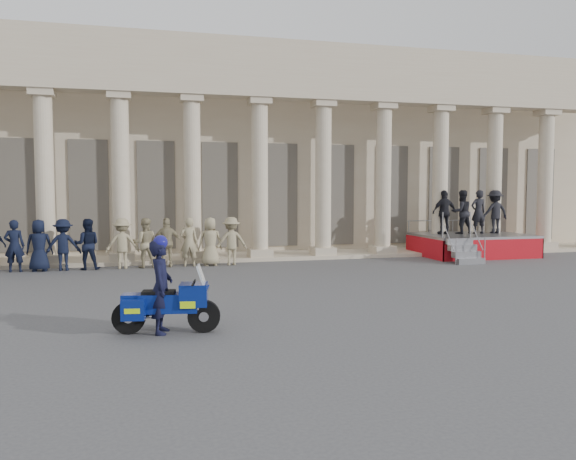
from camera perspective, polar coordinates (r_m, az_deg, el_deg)
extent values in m
plane|color=#444446|center=(14.14, -1.63, -7.12)|extent=(90.00, 90.00, 0.00)
cube|color=tan|center=(28.75, -8.24, 7.49)|extent=(40.00, 10.00, 9.00)
cube|color=tan|center=(22.70, -6.49, -2.74)|extent=(40.00, 2.60, 0.15)
cube|color=tan|center=(22.13, -6.34, 14.56)|extent=(35.80, 1.00, 1.00)
cube|color=tan|center=(22.36, -6.36, 17.33)|extent=(35.80, 1.00, 1.20)
cube|color=tan|center=(21.95, -23.28, -2.67)|extent=(0.90, 0.90, 0.30)
cylinder|color=tan|center=(21.83, -23.49, 5.04)|extent=(0.64, 0.64, 5.60)
cube|color=tan|center=(22.09, -23.71, 12.63)|extent=(0.85, 0.85, 0.24)
cube|color=tan|center=(21.69, -16.47, -2.59)|extent=(0.90, 0.90, 0.30)
cylinder|color=tan|center=(21.56, -16.63, 5.22)|extent=(0.64, 0.64, 5.60)
cube|color=tan|center=(21.83, -16.79, 12.91)|extent=(0.85, 0.85, 0.24)
cube|color=tan|center=(21.74, -9.61, -2.47)|extent=(0.90, 0.90, 0.30)
cylinder|color=tan|center=(21.62, -9.70, 5.33)|extent=(0.64, 0.64, 5.60)
cube|color=tan|center=(21.88, -9.79, 12.99)|extent=(0.85, 0.85, 0.24)
cube|color=tan|center=(22.10, -2.87, -2.31)|extent=(0.90, 0.90, 0.30)
cylinder|color=tan|center=(21.98, -2.90, 5.36)|extent=(0.64, 0.64, 5.60)
cube|color=tan|center=(22.24, -2.92, 12.90)|extent=(0.85, 0.85, 0.24)
cube|color=tan|center=(22.76, 3.57, -2.13)|extent=(0.90, 0.90, 0.30)
cylinder|color=tan|center=(22.63, 3.60, 5.32)|extent=(0.64, 0.64, 5.60)
cube|color=tan|center=(22.89, 3.63, 12.64)|extent=(0.85, 0.85, 0.24)
cube|color=tan|center=(23.68, 9.57, -1.94)|extent=(0.90, 0.90, 0.30)
cylinder|color=tan|center=(23.56, 9.66, 5.22)|extent=(0.64, 0.64, 5.60)
cube|color=tan|center=(23.80, 9.74, 12.26)|extent=(0.85, 0.85, 0.24)
cube|color=tan|center=(24.84, 15.07, -1.75)|extent=(0.90, 0.90, 0.30)
cylinder|color=tan|center=(24.72, 15.20, 5.07)|extent=(0.64, 0.64, 5.60)
cube|color=tan|center=(24.96, 15.32, 11.79)|extent=(0.85, 0.85, 0.24)
cube|color=tan|center=(26.20, 20.04, -1.56)|extent=(0.90, 0.90, 0.30)
cylinder|color=tan|center=(26.10, 20.19, 4.90)|extent=(0.64, 0.64, 5.60)
cube|color=tan|center=(26.32, 20.35, 11.27)|extent=(0.85, 0.85, 0.24)
cube|color=tan|center=(27.75, 24.48, -1.38)|extent=(0.90, 0.90, 0.30)
cylinder|color=tan|center=(27.65, 24.66, 4.72)|extent=(0.64, 0.64, 5.60)
cube|color=tan|center=(27.86, 24.84, 10.73)|extent=(0.85, 0.85, 0.24)
cube|color=black|center=(24.04, -25.74, 3.18)|extent=(1.30, 0.12, 4.20)
cube|color=black|center=(23.66, -19.54, 3.34)|extent=(1.30, 0.12, 4.20)
cube|color=black|center=(23.56, -13.23, 3.46)|extent=(1.30, 0.12, 4.20)
cube|color=black|center=(23.75, -6.93, 3.54)|extent=(1.30, 0.12, 4.20)
cube|color=black|center=(24.22, -0.81, 3.58)|extent=(1.30, 0.12, 4.20)
cube|color=black|center=(24.95, 5.02, 3.58)|extent=(1.30, 0.12, 4.20)
cube|color=black|center=(25.93, 10.46, 3.54)|extent=(1.30, 0.12, 4.20)
cube|color=black|center=(27.12, 15.47, 3.48)|extent=(1.30, 0.12, 4.20)
cube|color=black|center=(28.49, 20.02, 3.40)|extent=(1.30, 0.12, 4.20)
cube|color=black|center=(30.03, 24.13, 3.31)|extent=(1.30, 0.12, 4.20)
imported|color=black|center=(20.93, -26.04, -1.46)|extent=(0.64, 0.42, 1.77)
imported|color=black|center=(20.79, -23.96, -1.43)|extent=(0.86, 0.56, 1.77)
imported|color=black|center=(20.67, -21.86, -1.41)|extent=(1.14, 0.66, 1.77)
imported|color=black|center=(20.58, -19.74, -1.38)|extent=(0.86, 0.67, 1.77)
imported|color=gray|center=(20.50, -16.48, -1.32)|extent=(1.14, 0.66, 1.77)
imported|color=gray|center=(20.49, -14.33, -1.29)|extent=(0.86, 0.67, 1.77)
imported|color=gray|center=(20.50, -12.18, -1.25)|extent=(1.04, 0.43, 1.77)
imported|color=gray|center=(20.54, -10.03, -1.21)|extent=(0.64, 0.42, 1.77)
imported|color=gray|center=(20.61, -7.89, -1.17)|extent=(0.86, 0.56, 1.77)
imported|color=gray|center=(20.71, -5.78, -1.13)|extent=(1.14, 0.66, 1.77)
cube|color=gray|center=(24.87, 18.20, -0.51)|extent=(4.50, 3.21, 0.10)
cube|color=#AA0D16|center=(23.59, 20.24, -1.90)|extent=(4.50, 0.04, 0.81)
cube|color=#AA0D16|center=(23.79, 13.64, -1.71)|extent=(0.04, 3.21, 0.81)
cube|color=#AA0D16|center=(26.17, 22.30, -1.39)|extent=(0.04, 3.21, 0.81)
cube|color=gray|center=(21.95, 18.03, -3.03)|extent=(1.10, 0.28, 0.23)
cube|color=gray|center=(22.16, 17.66, -2.37)|extent=(1.10, 0.28, 0.23)
cube|color=gray|center=(22.38, 17.29, -1.72)|extent=(1.10, 0.28, 0.23)
cube|color=gray|center=(22.60, 16.93, -1.08)|extent=(1.10, 0.28, 0.23)
cylinder|color=gray|center=(26.16, 16.40, 0.95)|extent=(4.50, 0.04, 0.04)
imported|color=black|center=(24.36, 15.61, 1.75)|extent=(1.08, 0.45, 1.85)
imported|color=black|center=(24.77, 17.22, 1.75)|extent=(0.90, 0.70, 1.85)
imported|color=black|center=(25.20, 18.77, 1.76)|extent=(0.67, 0.44, 1.85)
imported|color=black|center=(25.64, 20.27, 1.76)|extent=(1.19, 0.69, 1.85)
cylinder|color=black|center=(11.06, -8.53, -8.66)|extent=(0.64, 0.23, 0.63)
cylinder|color=black|center=(11.24, -15.87, -8.56)|extent=(0.64, 0.23, 0.63)
cube|color=navy|center=(11.06, -12.01, -7.24)|extent=(1.14, 0.57, 0.36)
cube|color=navy|center=(10.99, -9.55, -6.48)|extent=(0.59, 0.57, 0.43)
cube|color=silver|center=(11.03, -9.54, -7.59)|extent=(0.25, 0.31, 0.11)
cube|color=#B2BFCC|center=(10.92, -8.72, -4.82)|extent=(0.27, 0.46, 0.51)
cube|color=black|center=(11.05, -13.01, -6.26)|extent=(0.66, 0.42, 0.09)
cube|color=navy|center=(11.16, -15.67, -6.80)|extent=(0.38, 0.37, 0.21)
cube|color=navy|center=(10.88, -15.46, -7.85)|extent=(0.46, 0.28, 0.38)
cube|color=#B9EA0C|center=(10.88, -15.46, -7.85)|extent=(0.32, 0.27, 0.09)
cube|color=navy|center=(11.46, -14.90, -7.23)|extent=(0.46, 0.28, 0.38)
cube|color=#B9EA0C|center=(11.46, -14.90, -7.23)|extent=(0.32, 0.27, 0.09)
cylinder|color=silver|center=(11.41, -14.23, -8.48)|extent=(0.58, 0.19, 0.09)
cylinder|color=black|center=(10.95, -9.56, -5.31)|extent=(0.14, 0.66, 0.03)
imported|color=black|center=(11.03, -12.77, -5.64)|extent=(0.53, 0.72, 1.80)
sphere|color=navy|center=(10.92, -12.84, -1.24)|extent=(0.28, 0.28, 0.28)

